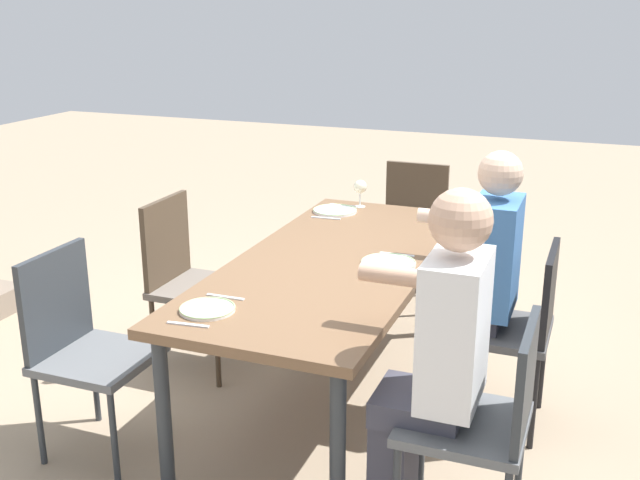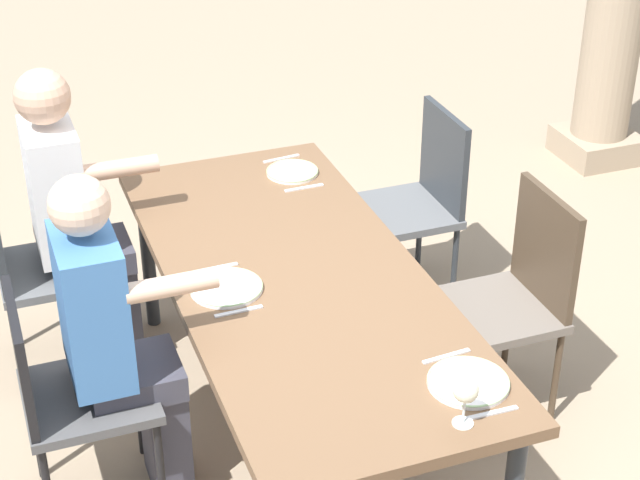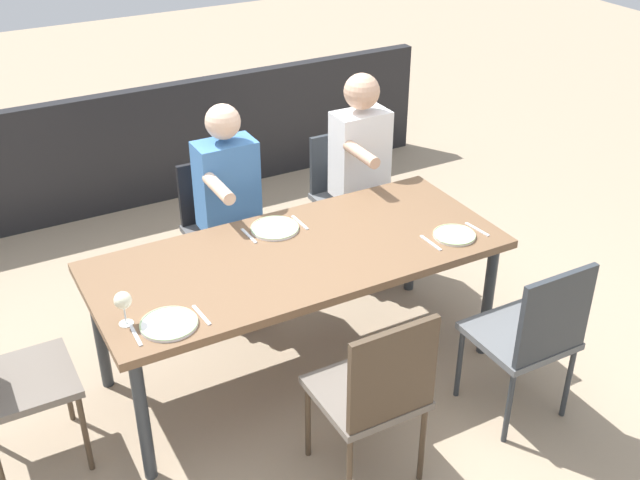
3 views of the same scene
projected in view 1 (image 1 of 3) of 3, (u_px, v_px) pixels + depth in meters
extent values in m
plane|color=gray|center=(334.00, 397.00, 3.85)|extent=(16.00, 16.00, 0.00)
cube|color=brown|center=(335.00, 263.00, 3.63)|extent=(2.10, 0.89, 0.04)
cylinder|color=#2D3338|center=(164.00, 415.00, 3.00)|extent=(0.06, 0.06, 0.70)
cylinder|color=#2D3338|center=(333.00, 264.00, 4.73)|extent=(0.06, 0.06, 0.70)
cylinder|color=#2D3338|center=(338.00, 453.00, 2.75)|extent=(0.06, 0.06, 0.70)
cylinder|color=#2D3338|center=(449.00, 279.00, 4.48)|extent=(0.06, 0.06, 0.70)
cube|color=#5B5E61|center=(99.00, 359.00, 3.27)|extent=(0.44, 0.44, 0.04)
cube|color=#2D3338|center=(56.00, 303.00, 3.26)|extent=(0.42, 0.03, 0.46)
cylinder|color=#2D3338|center=(114.00, 437.00, 3.10)|extent=(0.03, 0.03, 0.43)
cylinder|color=#2D3338|center=(164.00, 394.00, 3.44)|extent=(0.03, 0.03, 0.43)
cylinder|color=#2D3338|center=(39.00, 419.00, 3.23)|extent=(0.03, 0.03, 0.43)
cylinder|color=#2D3338|center=(95.00, 380.00, 3.57)|extent=(0.03, 0.03, 0.43)
cube|color=#5B5E61|center=(464.00, 424.00, 2.72)|extent=(0.44, 0.44, 0.04)
cube|color=#2D3338|center=(526.00, 382.00, 2.59)|extent=(0.42, 0.03, 0.41)
cylinder|color=#2D3338|center=(422.00, 445.00, 3.03)|extent=(0.03, 0.03, 0.45)
cylinder|color=#2D3338|center=(519.00, 465.00, 2.90)|extent=(0.03, 0.03, 0.45)
cube|color=#6A6158|center=(201.00, 288.00, 4.05)|extent=(0.44, 0.44, 0.04)
cube|color=#473828|center=(166.00, 242.00, 4.04)|extent=(0.42, 0.03, 0.47)
cylinder|color=#473828|center=(217.00, 348.00, 3.88)|extent=(0.03, 0.03, 0.43)
cylinder|color=#473828|center=(250.00, 320.00, 4.22)|extent=(0.03, 0.03, 0.43)
cylinder|color=#473828|center=(154.00, 337.00, 4.01)|extent=(0.03, 0.03, 0.43)
cylinder|color=#473828|center=(191.00, 311.00, 4.35)|extent=(0.03, 0.03, 0.43)
cube|color=#4F4F50|center=(500.00, 330.00, 3.50)|extent=(0.44, 0.44, 0.04)
cube|color=black|center=(549.00, 294.00, 3.37)|extent=(0.42, 0.03, 0.41)
cylinder|color=black|center=(464.00, 354.00, 3.81)|extent=(0.03, 0.03, 0.45)
cylinder|color=black|center=(448.00, 388.00, 3.47)|extent=(0.03, 0.03, 0.45)
cylinder|color=black|center=(542.00, 366.00, 3.68)|extent=(0.03, 0.03, 0.45)
cylinder|color=black|center=(534.00, 403.00, 3.34)|extent=(0.03, 0.03, 0.45)
cube|color=#6A6158|center=(408.00, 234.00, 4.94)|extent=(0.44, 0.44, 0.04)
cube|color=#473828|center=(417.00, 195.00, 5.05)|extent=(0.03, 0.42, 0.43)
cylinder|color=#473828|center=(370.00, 274.00, 4.91)|extent=(0.03, 0.03, 0.45)
cylinder|color=#473828|center=(428.00, 282.00, 4.78)|extent=(0.03, 0.03, 0.45)
cylinder|color=#473828|center=(387.00, 257.00, 5.25)|extent=(0.03, 0.03, 0.45)
cylinder|color=#473828|center=(441.00, 263.00, 5.12)|extent=(0.03, 0.03, 0.45)
cube|color=#3F3F4C|center=(393.00, 467.00, 2.88)|extent=(0.24, 0.14, 0.46)
cube|color=#3F3F4C|center=(420.00, 406.00, 2.76)|extent=(0.28, 0.32, 0.10)
cube|color=white|center=(454.00, 330.00, 2.63)|extent=(0.34, 0.20, 0.54)
sphere|color=tan|center=(461.00, 220.00, 2.51)|extent=(0.22, 0.22, 0.22)
cylinder|color=tan|center=(399.00, 276.00, 2.80)|extent=(0.07, 0.30, 0.07)
cube|color=#3F3F4C|center=(444.00, 367.00, 3.66)|extent=(0.24, 0.14, 0.46)
cube|color=#3F3F4C|center=(466.00, 316.00, 3.54)|extent=(0.28, 0.32, 0.10)
cube|color=#3F72B2|center=(495.00, 256.00, 3.41)|extent=(0.34, 0.20, 0.52)
sphere|color=beige|center=(501.00, 173.00, 3.30)|extent=(0.20, 0.20, 0.20)
cylinder|color=beige|center=(449.00, 218.00, 3.58)|extent=(0.07, 0.30, 0.07)
cylinder|color=white|center=(207.00, 309.00, 3.01)|extent=(0.22, 0.22, 0.01)
torus|color=#A4C786|center=(207.00, 308.00, 3.01)|extent=(0.22, 0.22, 0.01)
cube|color=silver|center=(188.00, 325.00, 2.88)|extent=(0.03, 0.17, 0.01)
cube|color=silver|center=(225.00, 297.00, 3.14)|extent=(0.02, 0.17, 0.01)
cylinder|color=white|center=(388.00, 263.00, 3.53)|extent=(0.26, 0.26, 0.01)
torus|color=#A9CD91|center=(388.00, 262.00, 3.53)|extent=(0.26, 0.26, 0.01)
cube|color=silver|center=(379.00, 274.00, 3.40)|extent=(0.02, 0.17, 0.01)
cube|color=silver|center=(397.00, 254.00, 3.67)|extent=(0.02, 0.17, 0.01)
cylinder|color=white|center=(335.00, 211.00, 4.41)|extent=(0.25, 0.25, 0.01)
torus|color=#A9CD91|center=(335.00, 210.00, 4.41)|extent=(0.25, 0.25, 0.01)
cylinder|color=white|center=(360.00, 207.00, 4.52)|extent=(0.06, 0.06, 0.00)
cylinder|color=white|center=(360.00, 199.00, 4.51)|extent=(0.01, 0.01, 0.08)
sphere|color=#F2EFCC|center=(360.00, 187.00, 4.48)|extent=(0.08, 0.08, 0.08)
cube|color=silver|center=(326.00, 218.00, 4.28)|extent=(0.03, 0.17, 0.01)
cube|color=silver|center=(344.00, 205.00, 4.55)|extent=(0.02, 0.17, 0.01)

